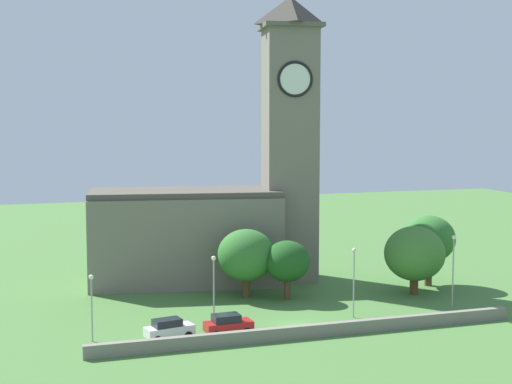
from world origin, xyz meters
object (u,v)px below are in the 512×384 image
at_px(car_red, 228,324).
at_px(streetlamp_west_end, 92,296).
at_px(tree_by_tower, 246,255).
at_px(tree_churchyard, 415,254).
at_px(streetlamp_east_mid, 453,260).
at_px(streetlamp_central, 354,271).
at_px(tree_riverside_east, 429,239).
at_px(streetlamp_west_mid, 214,280).
at_px(tree_riverside_west, 287,261).
at_px(church, 220,203).
at_px(car_white, 169,329).

bearing_deg(car_red, streetlamp_west_end, 172.83).
distance_m(tree_by_tower, tree_churchyard, 18.90).
bearing_deg(streetlamp_east_mid, car_red, -174.62).
xyz_separation_m(streetlamp_central, tree_riverside_east, (14.66, 10.43, 0.84)).
relative_size(streetlamp_west_mid, tree_by_tower, 0.91).
bearing_deg(tree_by_tower, streetlamp_east_mid, -29.47).
bearing_deg(streetlamp_central, tree_riverside_west, 111.51).
relative_size(car_red, tree_by_tower, 0.59).
relative_size(streetlamp_west_end, tree_by_tower, 0.80).
xyz_separation_m(tree_by_tower, tree_riverside_east, (22.20, -1.11, 0.83)).
height_order(streetlamp_central, streetlamp_east_mid, streetlamp_east_mid).
distance_m(streetlamp_central, tree_by_tower, 13.78).
height_order(church, streetlamp_east_mid, church).
distance_m(car_white, streetlamp_central, 19.31).
bearing_deg(streetlamp_west_mid, tree_by_tower, 58.75).
bearing_deg(tree_by_tower, tree_riverside_east, -2.86).
bearing_deg(streetlamp_west_mid, tree_churchyard, 14.33).
relative_size(streetlamp_west_end, streetlamp_west_mid, 0.87).
height_order(car_red, tree_riverside_east, tree_riverside_east).
bearing_deg(car_white, car_red, -2.86).
height_order(car_red, tree_by_tower, tree_by_tower).
height_order(car_red, streetlamp_east_mid, streetlamp_east_mid).
distance_m(tree_riverside_west, tree_riverside_east, 18.36).
xyz_separation_m(car_red, streetlamp_east_mid, (25.17, 2.37, 4.07)).
bearing_deg(tree_riverside_east, streetlamp_east_mid, -106.80).
relative_size(streetlamp_west_mid, tree_riverside_west, 1.07).
relative_size(tree_by_tower, tree_riverside_west, 1.17).
bearing_deg(streetlamp_west_mid, car_white, -156.17).
height_order(church, tree_by_tower, church).
relative_size(church, tree_churchyard, 4.43).
height_order(car_white, tree_churchyard, tree_churchyard).
xyz_separation_m(streetlamp_east_mid, tree_riverside_west, (-15.32, 8.49, -0.81)).
height_order(tree_by_tower, tree_churchyard, tree_churchyard).
relative_size(streetlamp_east_mid, tree_churchyard, 0.99).
bearing_deg(streetlamp_central, tree_riverside_east, 35.42).
bearing_deg(streetlamp_west_mid, church, 72.73).
xyz_separation_m(streetlamp_west_end, streetlamp_west_mid, (11.37, 0.85, 0.50)).
height_order(church, tree_riverside_west, church).
bearing_deg(streetlamp_central, tree_by_tower, 123.16).
xyz_separation_m(car_red, streetlamp_west_end, (-12.06, 1.52, 3.18)).
xyz_separation_m(church, tree_by_tower, (0.49, -8.78, -4.83)).
bearing_deg(streetlamp_central, streetlamp_west_end, -179.57).
xyz_separation_m(church, tree_riverside_west, (4.42, -11.16, -5.32)).
relative_size(church, streetlamp_west_mid, 4.93).
bearing_deg(streetlamp_west_mid, tree_riverside_west, 38.87).
bearing_deg(streetlamp_central, tree_churchyard, 33.03).
distance_m(streetlamp_west_end, tree_riverside_west, 23.81).
distance_m(church, car_red, 24.25).
bearing_deg(car_white, streetlamp_east_mid, 3.92).
relative_size(streetlamp_west_end, tree_riverside_east, 0.73).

